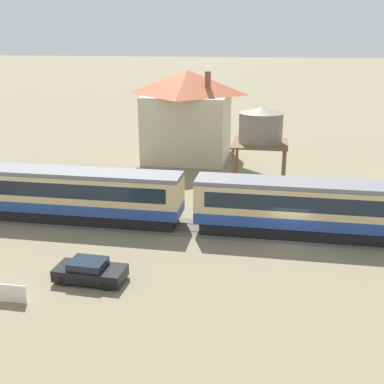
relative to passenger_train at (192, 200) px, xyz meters
The scene contains 6 objects.
ground_plane 7.45m from the passenger_train, ahead, with size 600.00×600.00×0.00m, color #7A7056.
passenger_train is the anchor object (origin of this frame).
railway_track 5.66m from the passenger_train, behind, with size 130.68×3.60×0.04m.
station_house_terracotta_roof 21.40m from the passenger_train, 101.43° to the left, with size 9.76×9.39×9.97m.
water_tower 11.95m from the passenger_train, 67.54° to the left, with size 4.96×4.96×7.55m.
parked_car_black 10.16m from the passenger_train, 116.02° to the right, with size 4.09×2.02×1.30m.
Camera 1 is at (-1.30, -31.51, 13.54)m, focal length 45.00 mm.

